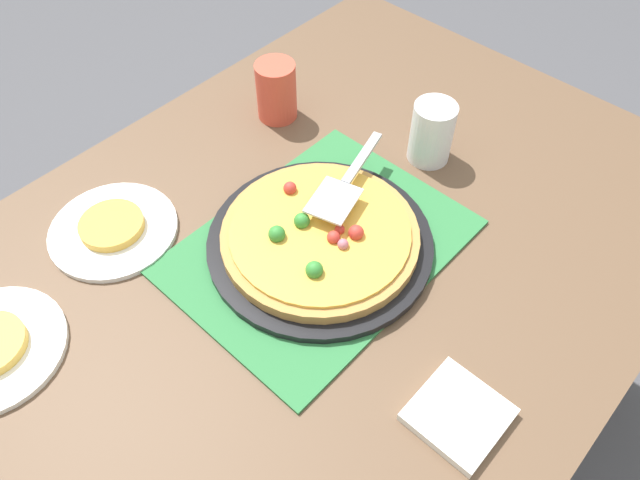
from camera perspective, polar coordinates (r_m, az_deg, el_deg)
ground_plane at (r=1.68m, az=0.00°, el=-16.83°), size 8.00×8.00×0.00m
dining_table at (r=1.12m, az=0.00°, el=-4.20°), size 1.40×1.00×0.75m
placemat at (r=1.03m, az=0.00°, el=-0.60°), size 0.48×0.36×0.01m
pizza_pan at (r=1.02m, az=0.00°, el=-0.25°), size 0.38×0.38×0.01m
pizza at (r=1.01m, az=-0.03°, el=0.46°), size 0.33×0.33×0.05m
plate_far_right at (r=1.11m, az=-18.79°, el=0.89°), size 0.22×0.22×0.01m
served_slice_right at (r=1.10m, az=-18.96°, el=1.33°), size 0.11×0.11×0.02m
cup_near at (r=1.17m, az=10.24°, el=9.99°), size 0.08×0.08×0.12m
cup_far at (r=1.25m, az=-4.12°, el=13.77°), size 0.08×0.08×0.12m
pizza_server at (r=1.04m, az=2.44°, el=5.45°), size 0.23×0.10×0.01m
napkin_stack at (r=0.89m, az=12.84°, el=-15.65°), size 0.12×0.12×0.02m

